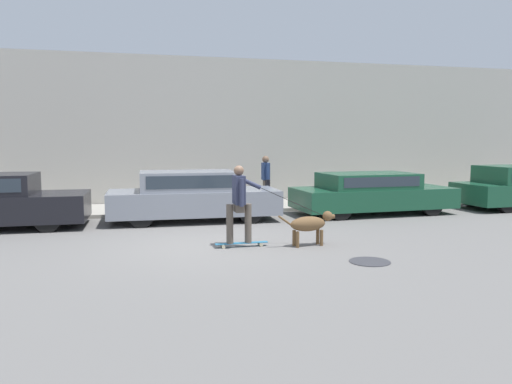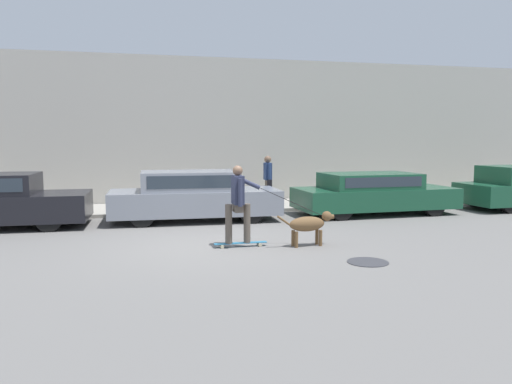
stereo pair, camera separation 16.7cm
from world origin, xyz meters
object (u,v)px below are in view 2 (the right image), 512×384
Objects in this scene: parked_car_1 at (193,197)px; skateboarder at (238,201)px; pedestrian_with_bag at (268,177)px; dog at (309,224)px; parked_car_2 at (373,193)px.

skateboarder is (0.52, -3.46, 0.28)m from parked_car_1.
skateboarder reaches higher than pedestrian_with_bag.
dog is 0.82× the size of pedestrian_with_bag.
parked_car_2 is at bearing 1.58° from parked_car_1.
parked_car_1 is 3.58× the size of dog.
pedestrian_with_bag is at bearing 43.35° from parked_car_1.
pedestrian_with_bag is (0.74, 6.08, 0.50)m from dog.
dog is at bearing -60.81° from parked_car_1.
pedestrian_with_bag is at bearing 69.54° from skateboarder.
parked_car_2 is 3.04× the size of pedestrian_with_bag.
pedestrian_with_bag reaches higher than parked_car_2.
skateboarder reaches higher than parked_car_2.
parked_car_1 is 0.96× the size of parked_car_2.
skateboarder is at bearing 71.96° from pedestrian_with_bag.
parked_car_2 is at bearing 36.20° from skateboarder.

